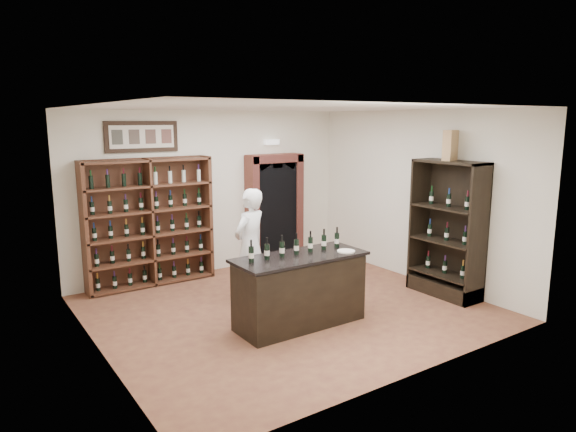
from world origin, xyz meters
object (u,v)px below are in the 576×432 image
(wine_shelf, at_px, (149,222))
(counter_bottle_0, at_px, (251,254))
(tasting_counter, at_px, (300,291))
(shopkeeper, at_px, (250,245))
(wine_crate, at_px, (450,145))
(side_cabinet, at_px, (447,250))

(wine_shelf, height_order, counter_bottle_0, wine_shelf)
(tasting_counter, bearing_deg, wine_shelf, 110.56)
(shopkeeper, xyz_separation_m, wine_crate, (2.78, -1.50, 1.54))
(wine_shelf, distance_m, tasting_counter, 3.19)
(shopkeeper, distance_m, wine_crate, 3.51)
(side_cabinet, bearing_deg, tasting_counter, 173.72)
(counter_bottle_0, height_order, shopkeeper, shopkeeper)
(tasting_counter, height_order, counter_bottle_0, counter_bottle_0)
(wine_crate, bearing_deg, wine_shelf, 120.82)
(side_cabinet, height_order, shopkeeper, side_cabinet)
(counter_bottle_0, bearing_deg, side_cabinet, -6.37)
(wine_shelf, distance_m, wine_crate, 5.14)
(tasting_counter, relative_size, side_cabinet, 0.85)
(tasting_counter, xyz_separation_m, side_cabinet, (2.72, -0.30, 0.26))
(counter_bottle_0, bearing_deg, tasting_counter, -6.72)
(side_cabinet, bearing_deg, wine_shelf, 139.79)
(side_cabinet, bearing_deg, shopkeeper, 151.17)
(counter_bottle_0, xyz_separation_m, shopkeeper, (0.64, 1.16, -0.21))
(side_cabinet, distance_m, shopkeeper, 3.20)
(shopkeeper, bearing_deg, tasting_counter, 70.80)
(counter_bottle_0, height_order, wine_crate, wine_crate)
(counter_bottle_0, height_order, side_cabinet, side_cabinet)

